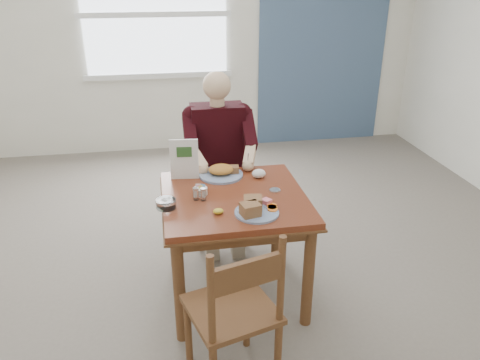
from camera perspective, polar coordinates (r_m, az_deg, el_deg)
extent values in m
plane|color=#6B6157|center=(3.37, -0.65, -13.41)|extent=(6.00, 6.00, 0.00)
plane|color=white|center=(5.68, -5.97, 17.51)|extent=(5.50, 0.00, 5.50)
cube|color=#425B7C|center=(6.00, 10.22, 17.63)|extent=(1.60, 0.02, 2.80)
ellipsoid|color=yellow|center=(2.74, -2.67, -3.83)|extent=(0.07, 0.06, 0.03)
ellipsoid|color=white|center=(3.21, 2.30, 0.80)|extent=(0.10, 0.08, 0.06)
cylinder|color=silver|center=(3.03, 4.28, -1.24)|extent=(0.08, 0.08, 0.01)
cube|color=white|center=(5.62, -10.35, 19.24)|extent=(1.60, 0.02, 1.30)
cube|color=white|center=(5.70, -9.83, 12.42)|extent=(1.72, 0.04, 0.06)
cube|color=white|center=(5.61, -10.35, 19.23)|extent=(1.72, 0.04, 0.06)
cube|color=maroon|center=(2.98, -0.71, -2.22)|extent=(0.90, 0.90, 0.04)
cube|color=brown|center=(2.99, -0.71, -2.69)|extent=(0.92, 0.92, 0.01)
cylinder|color=brown|center=(2.81, -7.39, -13.22)|extent=(0.07, 0.07, 0.71)
cylinder|color=brown|center=(2.93, 8.33, -11.55)|extent=(0.07, 0.07, 0.71)
cylinder|color=brown|center=(3.47, -8.15, -5.42)|extent=(0.07, 0.07, 0.71)
cylinder|color=brown|center=(3.56, 4.50, -4.37)|extent=(0.07, 0.07, 0.71)
cube|color=brown|center=(2.67, 0.68, -7.24)|extent=(0.80, 0.03, 0.08)
cube|color=brown|center=(3.35, -1.80, -0.36)|extent=(0.80, 0.03, 0.08)
cube|color=brown|center=(2.98, -8.15, -3.99)|extent=(0.03, 0.80, 0.08)
cube|color=brown|center=(3.09, 6.46, -2.80)|extent=(0.03, 0.80, 0.08)
cylinder|color=brown|center=(3.69, -4.90, -5.56)|extent=(0.04, 0.04, 0.45)
cylinder|color=brown|center=(3.74, 0.62, -5.10)|extent=(0.04, 0.04, 0.45)
cylinder|color=brown|center=(4.01, -5.41, -3.03)|extent=(0.04, 0.04, 0.45)
cylinder|color=brown|center=(4.05, -0.33, -2.64)|extent=(0.04, 0.04, 0.45)
cube|color=brown|center=(3.76, -2.57, -0.81)|extent=(0.42, 0.42, 0.03)
cylinder|color=brown|center=(3.82, -5.69, 3.32)|extent=(0.04, 0.04, 0.50)
cylinder|color=brown|center=(3.86, -0.34, 3.67)|extent=(0.04, 0.04, 0.50)
cube|color=brown|center=(3.80, -3.03, 4.91)|extent=(0.38, 0.03, 0.14)
cylinder|color=brown|center=(2.73, -6.32, -18.15)|extent=(0.05, 0.05, 0.45)
cylinder|color=brown|center=(2.83, 0.82, -16.11)|extent=(0.05, 0.05, 0.45)
cylinder|color=brown|center=(2.60, 4.62, -20.69)|extent=(0.05, 0.05, 0.45)
cube|color=brown|center=(2.49, -1.07, -15.48)|extent=(0.52, 0.52, 0.03)
cylinder|color=brown|center=(2.16, -3.52, -14.74)|extent=(0.04, 0.04, 0.50)
cylinder|color=brown|center=(2.29, 5.03, -12.24)|extent=(0.04, 0.04, 0.50)
cube|color=brown|center=(2.16, 0.91, -11.39)|extent=(0.37, 0.13, 0.14)
cube|color=gray|center=(3.61, -3.91, -0.65)|extent=(0.13, 0.38, 0.12)
cube|color=gray|center=(3.63, -0.77, -0.41)|extent=(0.13, 0.38, 0.12)
cube|color=gray|center=(3.59, -3.44, -6.19)|extent=(0.10, 0.10, 0.48)
cube|color=gray|center=(3.61, -0.28, -5.92)|extent=(0.10, 0.10, 0.48)
cube|color=black|center=(3.64, -2.74, 4.73)|extent=(0.40, 0.22, 0.58)
sphere|color=black|center=(3.56, -5.88, 7.87)|extent=(0.15, 0.15, 0.15)
sphere|color=black|center=(3.60, 0.21, 8.21)|extent=(0.15, 0.15, 0.15)
cylinder|color=#DBB38B|center=(3.53, -2.80, 9.37)|extent=(0.11, 0.11, 0.08)
sphere|color=#DBB38B|center=(3.50, -2.85, 11.42)|extent=(0.21, 0.21, 0.21)
cube|color=black|center=(3.48, -6.14, 5.74)|extent=(0.09, 0.29, 0.27)
cube|color=black|center=(3.53, 1.03, 6.17)|extent=(0.09, 0.29, 0.27)
sphere|color=black|center=(3.40, -5.92, 3.54)|extent=(0.09, 0.09, 0.09)
sphere|color=black|center=(3.46, 1.38, 4.01)|extent=(0.09, 0.09, 0.09)
cube|color=#DBB38B|center=(3.33, -5.25, 2.47)|extent=(0.14, 0.23, 0.14)
cube|color=#DBB38B|center=(3.38, 1.18, 2.90)|extent=(0.14, 0.23, 0.14)
sphere|color=#DBB38B|center=(3.27, -4.56, 1.36)|extent=(0.08, 0.08, 0.08)
sphere|color=#DBB38B|center=(3.31, 0.96, 1.75)|extent=(0.08, 0.08, 0.08)
cylinder|color=silver|center=(3.29, 0.97, 2.55)|extent=(0.01, 0.05, 0.12)
cylinder|color=white|center=(2.75, 2.06, -4.01)|extent=(0.28, 0.28, 0.01)
cube|color=#B27D4F|center=(2.69, 1.26, -3.60)|extent=(0.12, 0.11, 0.07)
cube|color=#B27D4F|center=(2.76, 1.59, -2.78)|extent=(0.12, 0.11, 0.07)
cylinder|color=orange|center=(2.77, 3.98, -3.55)|extent=(0.07, 0.07, 0.01)
cylinder|color=orange|center=(2.79, 3.94, -3.34)|extent=(0.07, 0.07, 0.01)
cylinder|color=orange|center=(2.81, 3.89, -3.13)|extent=(0.08, 0.08, 0.01)
cube|color=#FF7884|center=(2.83, 3.24, -2.61)|extent=(0.07, 0.07, 0.03)
cylinder|color=white|center=(3.24, -2.32, 0.63)|extent=(0.34, 0.34, 0.02)
ellipsoid|color=gold|center=(3.23, -2.34, 1.30)|extent=(0.19, 0.17, 0.07)
cube|color=#B27D4F|center=(3.25, -1.15, 1.32)|extent=(0.12, 0.08, 0.04)
cylinder|color=white|center=(2.98, -4.84, -1.34)|extent=(0.10, 0.10, 0.05)
cube|color=pink|center=(2.97, -5.04, -0.79)|extent=(0.03, 0.01, 0.02)
cube|color=#6699D8|center=(2.97, -4.59, -0.70)|extent=(0.03, 0.02, 0.02)
cube|color=#EAD159|center=(2.95, -4.86, -0.89)|extent=(0.03, 0.03, 0.02)
cube|color=white|center=(2.98, -5.12, -0.68)|extent=(0.03, 0.02, 0.02)
cylinder|color=white|center=(2.91, -5.40, -1.80)|extent=(0.04, 0.04, 0.07)
cylinder|color=silver|center=(2.89, -5.43, -1.07)|extent=(0.05, 0.05, 0.01)
cylinder|color=white|center=(2.90, -4.49, -1.88)|extent=(0.04, 0.04, 0.07)
cylinder|color=silver|center=(2.88, -4.51, -1.15)|extent=(0.05, 0.05, 0.01)
cylinder|color=white|center=(2.84, -9.00, -2.87)|extent=(0.13, 0.13, 0.05)
cylinder|color=white|center=(2.83, -9.33, -2.56)|extent=(0.03, 0.03, 0.02)
cylinder|color=white|center=(2.84, -8.65, -2.43)|extent=(0.03, 0.03, 0.02)
cylinder|color=white|center=(2.81, -9.05, -2.72)|extent=(0.03, 0.03, 0.02)
cube|color=white|center=(3.17, -6.82, 2.52)|extent=(0.19, 0.04, 0.28)
cube|color=#2D5926|center=(3.14, -6.82, 3.40)|extent=(0.10, 0.02, 0.07)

